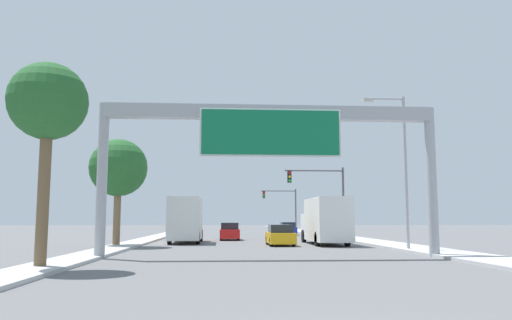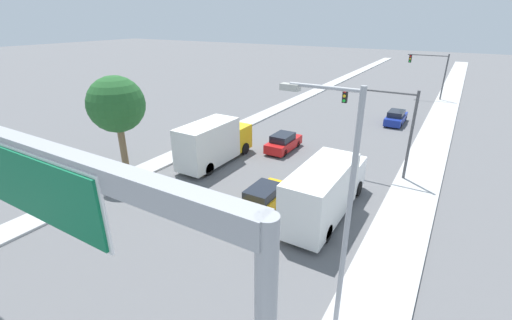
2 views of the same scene
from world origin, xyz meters
name	(u,v)px [view 2 (image 2 of 2)]	position (x,y,z in m)	size (l,w,h in m)	color
sidewalk_right	(443,113)	(9.50, 60.00, 0.07)	(3.00, 120.00, 0.15)	#B4B4B4
median_strip_left	(304,97)	(-9.00, 60.00, 0.07)	(2.00, 120.00, 0.15)	#B4B4B4
sign_gantry	(41,187)	(0.00, 17.91, 6.01)	(16.90, 0.73, 7.54)	#9EA0A5
car_far_left	(396,118)	(5.25, 52.63, 0.71)	(1.74, 4.60, 1.51)	navy
car_mid_right	(283,143)	(-1.75, 38.86, 0.72)	(1.74, 4.23, 1.55)	red
car_far_right	(264,198)	(1.75, 29.32, 0.70)	(1.78, 4.51, 1.48)	gold
truck_box_primary	(214,142)	(-5.25, 33.38, 1.77)	(2.38, 7.54, 3.52)	yellow
truck_box_secondary	(326,189)	(5.25, 30.45, 1.72)	(2.38, 8.87, 3.40)	white
traffic_light_near_intersection	(388,117)	(6.79, 38.00, 4.47)	(5.42, 0.32, 6.53)	#4C4C4F
traffic_light_mid_block	(433,68)	(6.81, 68.00, 4.36)	(5.32, 0.32, 6.37)	#4C4C4F
palm_tree_background	(116,105)	(-9.56, 28.20, 5.35)	(3.96, 3.96, 7.38)	brown
street_lamp_right	(340,207)	(8.30, 22.60, 5.44)	(2.59, 0.28, 9.30)	#9EA0A5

